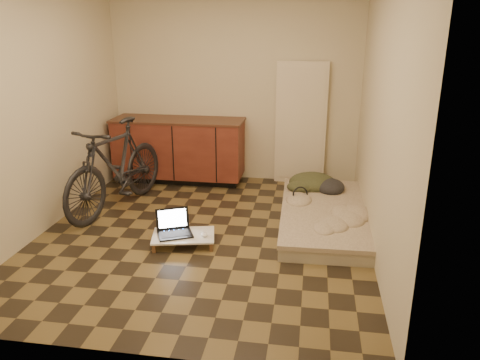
% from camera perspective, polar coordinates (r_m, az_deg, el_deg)
% --- Properties ---
extents(room_shell, '(3.50, 4.00, 2.60)m').
position_cam_1_polar(room_shell, '(4.76, -4.76, 7.87)').
color(room_shell, brown).
rests_on(room_shell, ground).
extents(cabinets, '(1.84, 0.62, 0.91)m').
position_cam_1_polar(cabinets, '(6.74, -7.41, 3.70)').
color(cabinets, black).
rests_on(cabinets, ground).
extents(appliance_panel, '(0.70, 0.10, 1.70)m').
position_cam_1_polar(appliance_panel, '(6.62, 7.42, 6.84)').
color(appliance_panel, beige).
rests_on(appliance_panel, ground).
extents(bicycle, '(0.99, 1.94, 1.20)m').
position_cam_1_polar(bicycle, '(5.79, -14.96, 2.13)').
color(bicycle, black).
rests_on(bicycle, ground).
extents(futon, '(1.03, 2.07, 0.18)m').
position_cam_1_polar(futon, '(5.46, 10.27, -4.26)').
color(futon, '#AAA088').
rests_on(futon, ground).
extents(clothing_pile, '(0.65, 0.55, 0.25)m').
position_cam_1_polar(clothing_pile, '(6.05, 9.38, 0.27)').
color(clothing_pile, '#353921').
rests_on(clothing_pile, futon).
extents(headphones, '(0.28, 0.28, 0.14)m').
position_cam_1_polar(headphones, '(5.61, 7.36, -1.70)').
color(headphones, black).
rests_on(headphones, futon).
extents(lap_desk, '(0.70, 0.53, 0.11)m').
position_cam_1_polar(lap_desk, '(4.90, -6.92, -6.78)').
color(lap_desk, brown).
rests_on(lap_desk, ground).
extents(laptop, '(0.44, 0.43, 0.24)m').
position_cam_1_polar(laptop, '(4.92, -8.03, -5.90)').
color(laptop, black).
rests_on(laptop, lap_desk).
extents(mouse, '(0.11, 0.13, 0.04)m').
position_cam_1_polar(mouse, '(4.84, -4.41, -6.61)').
color(mouse, white).
rests_on(mouse, lap_desk).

